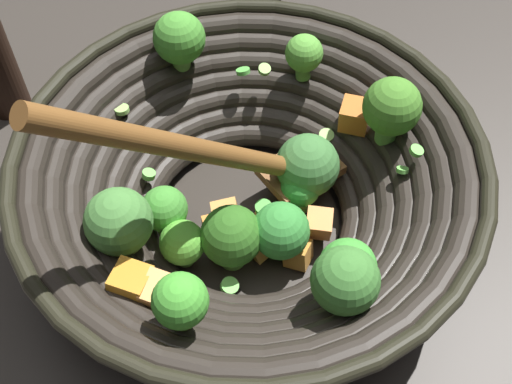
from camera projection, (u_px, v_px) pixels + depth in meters
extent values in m
plane|color=#332D28|center=(250.00, 226.00, 0.63)|extent=(4.00, 4.00, 0.00)
cylinder|color=black|center=(250.00, 223.00, 0.63)|extent=(0.17, 0.17, 0.01)
torus|color=black|center=(250.00, 213.00, 0.61)|extent=(0.22, 0.22, 0.02)
torus|color=black|center=(249.00, 206.00, 0.60)|extent=(0.25, 0.25, 0.02)
torus|color=black|center=(249.00, 199.00, 0.59)|extent=(0.28, 0.28, 0.02)
torus|color=black|center=(249.00, 191.00, 0.58)|extent=(0.30, 0.30, 0.02)
torus|color=black|center=(249.00, 183.00, 0.57)|extent=(0.33, 0.33, 0.02)
torus|color=black|center=(249.00, 175.00, 0.56)|extent=(0.36, 0.36, 0.02)
torus|color=black|center=(249.00, 166.00, 0.56)|extent=(0.39, 0.39, 0.02)
torus|color=black|center=(249.00, 158.00, 0.55)|extent=(0.41, 0.41, 0.01)
cylinder|color=#6FAC4B|center=(125.00, 244.00, 0.56)|extent=(0.04, 0.04, 0.03)
sphere|color=#47843B|center=(119.00, 222.00, 0.53)|extent=(0.06, 0.06, 0.06)
cylinder|color=#70B33E|center=(299.00, 203.00, 0.62)|extent=(0.02, 0.02, 0.02)
sphere|color=#348733|center=(300.00, 188.00, 0.60)|extent=(0.04, 0.04, 0.04)
cylinder|color=#599D3C|center=(185.00, 257.00, 0.58)|extent=(0.02, 0.02, 0.02)
sphere|color=#55A833|center=(182.00, 243.00, 0.56)|extent=(0.04, 0.04, 0.04)
cylinder|color=#77B658|center=(168.00, 225.00, 0.59)|extent=(0.02, 0.02, 0.02)
sphere|color=#429032|center=(164.00, 209.00, 0.57)|extent=(0.04, 0.04, 0.04)
cylinder|color=#74B95D|center=(341.00, 299.00, 0.51)|extent=(0.02, 0.03, 0.02)
sphere|color=#3D7A32|center=(345.00, 281.00, 0.48)|extent=(0.05, 0.05, 0.05)
cylinder|color=#55A139|center=(344.00, 284.00, 0.52)|extent=(0.02, 0.02, 0.02)
sphere|color=green|center=(347.00, 267.00, 0.50)|extent=(0.04, 0.04, 0.04)
cylinder|color=#66A64C|center=(386.00, 132.00, 0.60)|extent=(0.03, 0.03, 0.02)
sphere|color=#47852A|center=(392.00, 107.00, 0.57)|extent=(0.05, 0.05, 0.05)
cylinder|color=#669F3C|center=(305.00, 188.00, 0.63)|extent=(0.03, 0.03, 0.02)
sphere|color=#3D7438|center=(307.00, 166.00, 0.60)|extent=(0.06, 0.06, 0.06)
cylinder|color=#659B47|center=(182.00, 60.00, 0.64)|extent=(0.03, 0.03, 0.02)
sphere|color=#469331|center=(179.00, 38.00, 0.62)|extent=(0.05, 0.05, 0.05)
cylinder|color=#78A43A|center=(177.00, 315.00, 0.48)|extent=(0.02, 0.02, 0.02)
sphere|color=green|center=(174.00, 299.00, 0.46)|extent=(0.04, 0.04, 0.04)
cylinder|color=#75C04F|center=(235.00, 256.00, 0.59)|extent=(0.03, 0.03, 0.02)
sphere|color=#2E641E|center=(234.00, 237.00, 0.56)|extent=(0.05, 0.05, 0.05)
cylinder|color=#639544|center=(280.00, 248.00, 0.59)|extent=(0.02, 0.02, 0.02)
sphere|color=#358837|center=(281.00, 231.00, 0.57)|extent=(0.05, 0.05, 0.05)
cylinder|color=#5B983F|center=(303.00, 71.00, 0.64)|extent=(0.02, 0.02, 0.02)
sphere|color=#59A63A|center=(304.00, 53.00, 0.62)|extent=(0.04, 0.04, 0.04)
cube|color=orange|center=(221.00, 234.00, 0.59)|extent=(0.04, 0.04, 0.03)
cube|color=#DD8E44|center=(160.00, 294.00, 0.51)|extent=(0.03, 0.03, 0.03)
cube|color=gold|center=(258.00, 238.00, 0.59)|extent=(0.04, 0.04, 0.04)
cube|color=orange|center=(319.00, 224.00, 0.59)|extent=(0.03, 0.03, 0.03)
cube|color=#C37C1E|center=(131.00, 285.00, 0.51)|extent=(0.03, 0.03, 0.03)
cube|color=#C16322|center=(355.00, 115.00, 0.62)|extent=(0.03, 0.03, 0.03)
cube|color=#CA8533|center=(298.00, 253.00, 0.59)|extent=(0.03, 0.03, 0.03)
cube|color=#E59D4D|center=(226.00, 216.00, 0.61)|extent=(0.03, 0.03, 0.03)
cylinder|color=#6BC651|center=(402.00, 170.00, 0.57)|extent=(0.01, 0.01, 0.01)
cylinder|color=#56B247|center=(264.00, 208.00, 0.58)|extent=(0.02, 0.02, 0.01)
cylinder|color=#6BC651|center=(230.00, 286.00, 0.56)|extent=(0.02, 0.02, 0.01)
cylinder|color=#99D166|center=(326.00, 136.00, 0.64)|extent=(0.02, 0.02, 0.01)
cylinder|color=#99D166|center=(264.00, 69.00, 0.63)|extent=(0.02, 0.02, 0.01)
cylinder|color=#99D166|center=(122.00, 110.00, 0.61)|extent=(0.02, 0.02, 0.01)
cylinder|color=#6BC651|center=(149.00, 174.00, 0.61)|extent=(0.02, 0.02, 0.01)
cylinder|color=#56B247|center=(243.00, 71.00, 0.63)|extent=(0.02, 0.02, 0.01)
cylinder|color=#6BC651|center=(416.00, 151.00, 0.57)|extent=(0.01, 0.02, 0.01)
cube|color=brown|center=(300.00, 170.00, 0.61)|extent=(0.09, 0.08, 0.01)
cylinder|color=brown|center=(178.00, 146.00, 0.48)|extent=(0.17, 0.13, 0.20)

